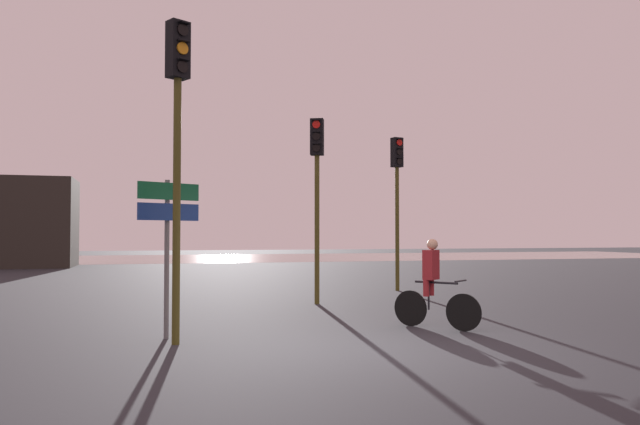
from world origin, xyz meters
TOP-DOWN VIEW (x-y plane):
  - ground_plane at (0.00, 0.00)m, footprint 120.00×120.00m
  - water_strip at (0.00, 36.79)m, footprint 80.00×16.00m
  - traffic_light_center at (0.73, 6.13)m, footprint 0.39×0.41m
  - traffic_light_near_left at (-2.82, 1.30)m, footprint 0.40×0.42m
  - traffic_light_far_right at (4.02, 9.01)m, footprint 0.37×0.38m
  - direction_sign_post at (-2.93, 1.88)m, footprint 0.99×0.53m
  - cyclist at (1.76, 1.78)m, footprint 1.09×1.37m

SIDE VIEW (x-z plane):
  - ground_plane at x=0.00m, z-range 0.00..0.00m
  - water_strip at x=0.00m, z-range 0.00..0.01m
  - cyclist at x=1.76m, z-range 0.01..1.63m
  - direction_sign_post at x=-2.93m, z-range 0.49..3.09m
  - traffic_light_center at x=0.73m, z-range 0.88..5.44m
  - traffic_light_far_right at x=4.02m, z-range 0.90..5.55m
  - traffic_light_near_left at x=-2.82m, z-range 0.95..6.00m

